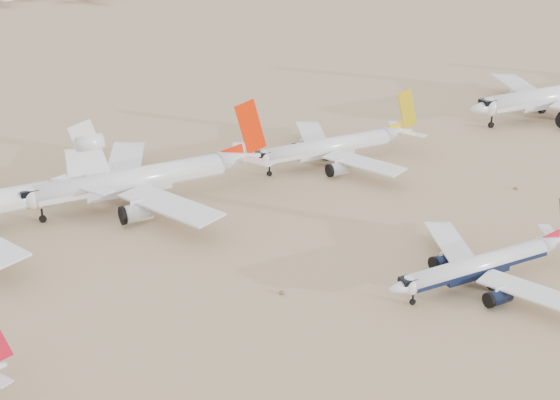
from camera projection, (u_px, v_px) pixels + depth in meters
name	position (u px, v px, depth m)	size (l,w,h in m)	color
ground	(477.00, 290.00, 134.09)	(7000.00, 7000.00, 0.00)	#987958
main_airliner	(487.00, 264.00, 134.69)	(39.21, 38.30, 13.84)	silver
row2_navy_widebody	(556.00, 96.00, 224.25)	(60.14, 58.81, 21.40)	silver
row2_gold_tail	(335.00, 146.00, 188.78)	(45.27, 44.27, 16.12)	silver
row2_orange_tail	(143.00, 179.00, 166.45)	(55.06, 53.87, 19.64)	silver
desert_scrub	(544.00, 391.00, 107.72)	(247.37, 121.67, 0.63)	brown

